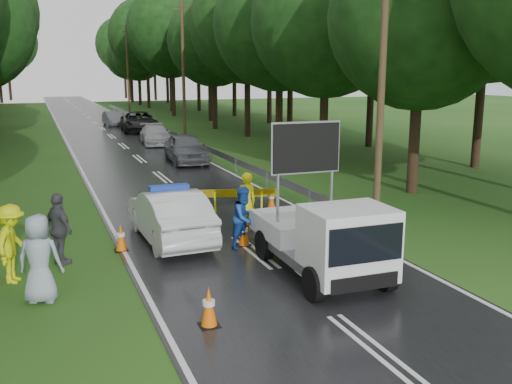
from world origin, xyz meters
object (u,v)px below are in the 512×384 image
police_sedan (170,216)px  queue_car_first (186,148)px  civilian (245,218)px  queue_car_fourth (113,119)px  queue_car_third (139,122)px  queue_car_second (155,135)px  barrier (238,197)px  officer (246,202)px  work_truck (325,238)px

police_sedan → queue_car_first: (4.04, 13.90, 0.03)m
queue_car_first → civilian: bearing=-95.1°
police_sedan → civilian: size_ratio=2.64×
civilian → queue_car_fourth: bearing=58.8°
police_sedan → queue_car_first: 14.47m
queue_car_first → queue_car_fourth: 22.67m
queue_car_third → queue_car_fourth: (-1.25, 6.00, -0.17)m
queue_car_first → queue_car_fourth: bearing=95.3°
queue_car_second → queue_car_third: (0.37, 8.33, 0.16)m
barrier → queue_car_fourth: size_ratio=0.66×
queue_car_second → queue_car_first: bearing=-85.9°
queue_car_first → queue_car_third: (0.42, 16.66, 0.01)m
officer → queue_car_fourth: officer is taller
police_sedan → queue_car_fourth: size_ratio=1.19×
queue_car_fourth → police_sedan: bearing=-98.7°
queue_car_third → queue_car_fourth: bearing=106.6°
barrier → queue_car_third: 29.32m
police_sedan → queue_car_second: size_ratio=1.03×
queue_car_fourth → civilian: bearing=-95.8°
queue_car_second → officer: bearing=-89.9°
queue_car_fourth → work_truck: bearing=-94.2°
police_sedan → queue_car_third: bearing=-100.1°
barrier → queue_car_first: queue_car_first is taller
queue_car_fourth → barrier: bearing=-94.7°
police_sedan → queue_car_first: police_sedan is taller
queue_car_first → queue_car_third: bearing=91.8°
civilian → queue_car_first: size_ratio=0.38×
work_truck → barrier: (-0.22, 5.60, -0.15)m
officer → barrier: bearing=-103.9°
officer → queue_car_second: bearing=-99.8°
barrier → officer: bearing=-81.8°
work_truck → queue_car_fourth: work_truck is taller
queue_car_first → police_sedan: bearing=-103.0°
work_truck → barrier: work_truck is taller
officer → queue_car_third: bearing=-99.3°
officer → queue_car_fourth: size_ratio=0.48×
barrier → civilian: (-0.78, -2.72, 0.05)m
work_truck → queue_car_third: size_ratio=0.79×
work_truck → officer: (-0.40, 4.38, -0.05)m
officer → civilian: officer is taller
queue_car_second → police_sedan: bearing=-96.0°
police_sedan → queue_car_first: size_ratio=1.00×
queue_car_third → civilian: bearing=-89.9°
queue_car_first → queue_car_second: size_ratio=1.04×
officer → civilian: (-0.60, -1.50, -0.06)m
work_truck → queue_car_second: bearing=88.3°
barrier → queue_car_second: 20.98m
police_sedan → officer: (2.40, 0.08, 0.17)m
barrier → civilian: 2.83m
police_sedan → queue_car_third: size_ratio=0.80×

